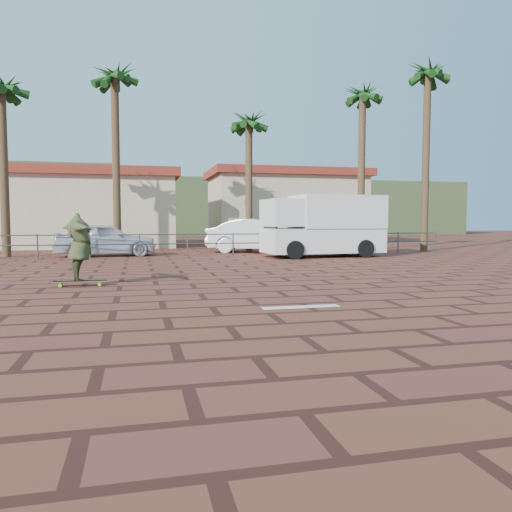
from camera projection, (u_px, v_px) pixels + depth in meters
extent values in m
plane|color=maroon|center=(248.00, 298.00, 9.81)|extent=(120.00, 120.00, 0.00)
cube|color=white|center=(301.00, 307.00, 8.80)|extent=(1.40, 0.22, 0.01)
cylinder|color=#47494F|center=(38.00, 246.00, 20.03)|extent=(0.06, 0.06, 1.00)
cylinder|color=#47494F|center=(90.00, 246.00, 20.49)|extent=(0.06, 0.06, 1.00)
cylinder|color=#47494F|center=(140.00, 245.00, 20.95)|extent=(0.06, 0.06, 1.00)
cylinder|color=#47494F|center=(187.00, 245.00, 21.42)|extent=(0.06, 0.06, 1.00)
cylinder|color=#47494F|center=(233.00, 244.00, 21.88)|extent=(0.06, 0.06, 1.00)
cylinder|color=#47494F|center=(277.00, 244.00, 22.34)|extent=(0.06, 0.06, 1.00)
cylinder|color=#47494F|center=(319.00, 243.00, 22.80)|extent=(0.06, 0.06, 1.00)
cylinder|color=#47494F|center=(359.00, 243.00, 23.27)|extent=(0.06, 0.06, 1.00)
cylinder|color=#47494F|center=(398.00, 243.00, 23.73)|extent=(0.06, 0.06, 1.00)
cylinder|color=#47494F|center=(435.00, 242.00, 24.19)|extent=(0.06, 0.06, 1.00)
cylinder|color=#47494F|center=(187.00, 234.00, 21.38)|extent=(24.00, 0.05, 0.05)
cylinder|color=#47494F|center=(187.00, 244.00, 21.41)|extent=(24.00, 0.05, 0.05)
cylinder|color=brown|center=(4.00, 174.00, 20.92)|extent=(0.36, 0.36, 7.00)
sphere|color=#184717|center=(1.00, 88.00, 20.68)|extent=(2.40, 2.40, 2.40)
cylinder|color=brown|center=(116.00, 166.00, 23.38)|extent=(0.36, 0.36, 8.20)
sphere|color=#184717|center=(114.00, 76.00, 23.09)|extent=(2.40, 2.40, 2.40)
cylinder|color=brown|center=(249.00, 187.00, 25.43)|extent=(0.36, 0.36, 6.50)
sphere|color=#184717|center=(249.00, 121.00, 25.20)|extent=(2.40, 2.40, 2.40)
cylinder|color=brown|center=(361.00, 174.00, 25.20)|extent=(0.36, 0.36, 7.80)
sphere|color=#184717|center=(363.00, 94.00, 24.93)|extent=(2.40, 2.40, 2.40)
cylinder|color=brown|center=(426.00, 163.00, 24.89)|extent=(0.36, 0.36, 8.80)
sphere|color=#184717|center=(428.00, 72.00, 24.58)|extent=(2.40, 2.40, 2.40)
cube|color=beige|center=(69.00, 213.00, 29.62)|extent=(12.00, 7.00, 4.00)
cube|color=maroon|center=(68.00, 175.00, 29.47)|extent=(12.60, 7.60, 0.50)
cube|color=beige|center=(285.00, 211.00, 34.79)|extent=(10.00, 6.00, 4.50)
cube|color=maroon|center=(285.00, 175.00, 34.62)|extent=(10.60, 6.60, 0.50)
cube|color=#384C28|center=(155.00, 208.00, 58.11)|extent=(70.00, 18.00, 6.00)
cube|color=olive|center=(80.00, 281.00, 11.65)|extent=(1.26, 0.30, 0.02)
cube|color=black|center=(80.00, 281.00, 11.65)|extent=(1.21, 0.28, 0.00)
cube|color=silver|center=(61.00, 283.00, 11.54)|extent=(0.07, 0.21, 0.03)
cube|color=silver|center=(100.00, 282.00, 11.76)|extent=(0.07, 0.21, 0.03)
cylinder|color=#92EA31|center=(60.00, 286.00, 11.42)|extent=(0.08, 0.04, 0.08)
cylinder|color=#92EA31|center=(61.00, 284.00, 11.67)|extent=(0.08, 0.04, 0.08)
cylinder|color=#92EA31|center=(99.00, 284.00, 11.64)|extent=(0.08, 0.04, 0.08)
cylinder|color=#92EA31|center=(100.00, 283.00, 11.88)|extent=(0.08, 0.04, 0.08)
imported|color=#384022|center=(79.00, 247.00, 11.59)|extent=(1.20, 2.01, 1.59)
cube|color=silver|center=(323.00, 240.00, 21.26)|extent=(5.15, 2.39, 1.02)
cube|color=silver|center=(337.00, 212.00, 21.37)|extent=(3.86, 2.39, 1.39)
cube|color=silver|center=(284.00, 213.00, 20.65)|extent=(1.63, 2.14, 1.11)
cube|color=black|center=(270.00, 223.00, 20.50)|extent=(0.17, 1.58, 0.60)
cylinder|color=black|center=(295.00, 250.00, 19.86)|extent=(0.76, 0.31, 0.74)
cylinder|color=black|center=(278.00, 247.00, 21.71)|extent=(0.76, 0.31, 0.74)
cylinder|color=black|center=(365.00, 249.00, 20.80)|extent=(0.76, 0.31, 0.74)
cylinder|color=black|center=(343.00, 246.00, 22.66)|extent=(0.76, 0.31, 0.74)
imported|color=silver|center=(106.00, 239.00, 21.58)|extent=(4.43, 2.17, 1.45)
imported|color=white|center=(258.00, 236.00, 24.19)|extent=(5.22, 3.20, 1.62)
cylinder|color=gray|center=(334.00, 232.00, 22.94)|extent=(0.06, 0.06, 2.03)
cube|color=#193FB2|center=(335.00, 214.00, 22.88)|extent=(0.42, 0.08, 0.42)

